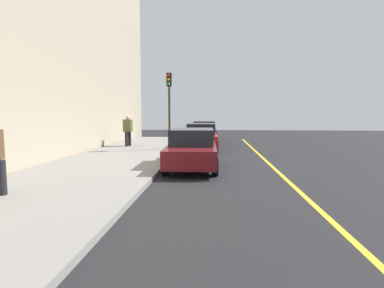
# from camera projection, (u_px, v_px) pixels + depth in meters

# --- Properties ---
(ground_plane) EXTENTS (56.00, 56.00, 0.00)m
(ground_plane) POSITION_uv_depth(u_px,v_px,m) (190.00, 169.00, 11.75)
(ground_plane) COLOR black
(sidewalk) EXTENTS (28.00, 4.60, 0.15)m
(sidewalk) POSITION_uv_depth(u_px,v_px,m) (105.00, 166.00, 11.98)
(sidewalk) COLOR gray
(sidewalk) RESTS_ON ground
(lane_stripe_centre) EXTENTS (28.00, 0.14, 0.01)m
(lane_stripe_centre) POSITION_uv_depth(u_px,v_px,m) (276.00, 170.00, 11.52)
(lane_stripe_centre) COLOR gold
(lane_stripe_centre) RESTS_ON ground
(parked_car_navy) EXTENTS (4.37, 1.92, 1.51)m
(parked_car_navy) POSITION_uv_depth(u_px,v_px,m) (205.00, 131.00, 23.74)
(parked_car_navy) COLOR black
(parked_car_navy) RESTS_ON ground
(parked_car_red) EXTENTS (4.66, 1.99, 1.51)m
(parked_car_red) POSITION_uv_depth(u_px,v_px,m) (201.00, 136.00, 18.30)
(parked_car_red) COLOR black
(parked_car_red) RESTS_ON ground
(parked_car_maroon) EXTENTS (4.26, 1.98, 1.51)m
(parked_car_maroon) POSITION_uv_depth(u_px,v_px,m) (192.00, 149.00, 11.84)
(parked_car_maroon) COLOR black
(parked_car_maroon) RESTS_ON ground
(pedestrian_olive_coat) EXTENTS (0.60, 0.54, 1.83)m
(pedestrian_olive_coat) POSITION_uv_depth(u_px,v_px,m) (128.00, 130.00, 18.55)
(pedestrian_olive_coat) COLOR black
(pedestrian_olive_coat) RESTS_ON sidewalk
(traffic_light_pole) EXTENTS (0.35, 0.26, 4.11)m
(traffic_light_pole) POSITION_uv_depth(u_px,v_px,m) (169.00, 98.00, 16.74)
(traffic_light_pole) COLOR #2D2D19
(traffic_light_pole) RESTS_ON sidewalk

